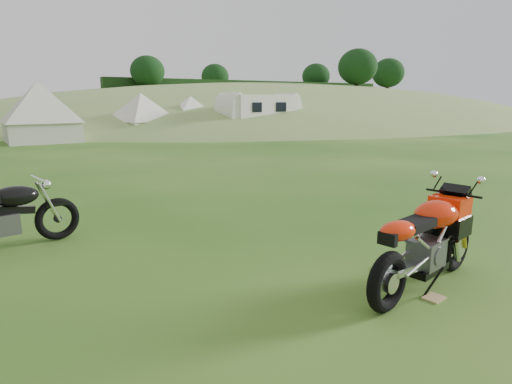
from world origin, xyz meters
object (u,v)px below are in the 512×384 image
sport_motorcycle (427,235)px  caravan (260,114)px  tent_left (40,113)px  tent_right (191,114)px  plywood_board (434,298)px  vintage_moto_a (2,214)px  tent_mid (142,114)px

sport_motorcycle → caravan: caravan is taller
tent_left → tent_right: (8.62, 1.21, -0.21)m
plywood_board → vintage_moto_a: bearing=134.0°
caravan → tent_right: bearing=138.0°
sport_motorcycle → tent_mid: size_ratio=0.71×
tent_mid → tent_right: tent_mid is taller
plywood_board → tent_mid: 22.97m
tent_mid → tent_left: bearing=171.3°
sport_motorcycle → tent_right: bearing=62.1°
tent_left → tent_right: size_ratio=1.17×
plywood_board → tent_right: tent_right is taller
sport_motorcycle → tent_mid: (3.25, 22.45, 0.65)m
vintage_moto_a → tent_left: (1.91, 17.62, 0.90)m
sport_motorcycle → tent_left: tent_left is taller
tent_mid → tent_right: size_ratio=1.05×
plywood_board → caravan: 22.69m
sport_motorcycle → caravan: size_ratio=0.40×
plywood_board → tent_mid: size_ratio=0.08×
tent_mid → tent_right: bearing=-14.9°
sport_motorcycle → caravan: 22.40m
tent_mid → caravan: (6.67, -2.37, -0.04)m
caravan → vintage_moto_a: bearing=-135.8°
vintage_moto_a → tent_mid: tent_mid is taller
vintage_moto_a → tent_left: size_ratio=0.61×
sport_motorcycle → plywood_board: sport_motorcycle is taller
tent_right → plywood_board: bearing=-106.2°
tent_right → tent_left: bearing=-172.3°
plywood_board → tent_right: (6.57, 22.92, 1.21)m
tent_right → caravan: 4.33m
vintage_moto_a → tent_left: bearing=72.4°
sport_motorcycle → tent_mid: 22.70m
plywood_board → vintage_moto_a: vintage_moto_a is taller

